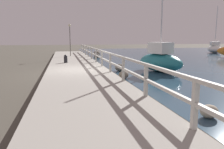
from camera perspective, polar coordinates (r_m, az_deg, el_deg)
name	(u,v)px	position (r m, az deg, el deg)	size (l,w,h in m)	color
ground_plane	(78,74)	(12.42, -8.92, 0.14)	(120.00, 120.00, 0.00)	#4C473D
dock_walkway	(78,72)	(12.40, -8.94, 0.72)	(3.41, 36.00, 0.25)	#9E998E
railing	(106,57)	(12.51, -1.66, 4.60)	(0.10, 32.50, 0.99)	beige
boulder_downstream	(97,56)	(22.66, -3.97, 4.90)	(0.56, 0.50, 0.42)	#666056
boulder_upstream	(120,67)	(13.36, 2.05, 1.86)	(0.59, 0.53, 0.44)	#666056
boulder_far_strip	(124,75)	(10.87, 3.06, -0.07)	(0.50, 0.45, 0.37)	slate
boulder_near_dock	(97,53)	(24.92, -4.02, 5.50)	(0.79, 0.71, 0.59)	slate
boulder_mid_strip	(209,111)	(6.03, 24.04, -8.80)	(0.45, 0.41, 0.34)	gray
mooring_bollard	(66,59)	(16.01, -12.02, 4.05)	(0.25, 0.25, 0.57)	black
dock_lamp	(70,33)	(22.15, -10.96, 10.51)	(0.24, 0.24, 3.12)	#514C47
sailboat_white	(215,48)	(33.61, 25.22, 6.17)	(2.37, 3.49, 6.25)	white
sailboat_teal	(160,60)	(13.38, 12.46, 3.64)	(2.42, 3.52, 4.96)	#1E707A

